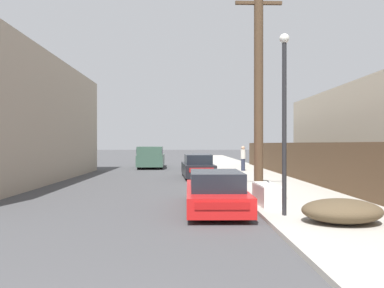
# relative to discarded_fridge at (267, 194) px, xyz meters

# --- Properties ---
(sidewalk_curb) EXTENTS (4.20, 63.00, 0.12)m
(sidewalk_curb) POSITION_rel_discarded_fridge_xyz_m (1.59, 14.61, -0.39)
(sidewalk_curb) COLOR #ADA89E
(sidewalk_curb) RESTS_ON ground
(discarded_fridge) EXTENTS (0.63, 1.64, 0.68)m
(discarded_fridge) POSITION_rel_discarded_fridge_xyz_m (0.00, 0.00, 0.00)
(discarded_fridge) COLOR white
(discarded_fridge) RESTS_ON sidewalk_curb
(parked_sports_car_red) EXTENTS (1.81, 4.57, 1.22)m
(parked_sports_car_red) POSITION_rel_discarded_fridge_xyz_m (-1.67, -0.14, 0.11)
(parked_sports_car_red) COLOR red
(parked_sports_car_red) RESTS_ON ground
(car_parked_mid) EXTENTS (1.99, 4.42, 1.40)m
(car_parked_mid) POSITION_rel_discarded_fridge_xyz_m (-1.84, 9.85, 0.20)
(car_parked_mid) COLOR black
(car_parked_mid) RESTS_ON ground
(car_parked_far) EXTENTS (1.81, 4.72, 1.27)m
(car_parked_far) POSITION_rel_discarded_fridge_xyz_m (-1.35, 15.88, 0.15)
(car_parked_far) COLOR silver
(car_parked_far) RESTS_ON ground
(pickup_truck) EXTENTS (2.26, 5.39, 1.81)m
(pickup_truck) POSITION_rel_discarded_fridge_xyz_m (-5.44, 17.92, 0.46)
(pickup_truck) COLOR #385647
(pickup_truck) RESTS_ON ground
(utility_pole) EXTENTS (1.80, 0.35, 8.18)m
(utility_pole) POSITION_rel_discarded_fridge_xyz_m (0.23, 2.32, 3.84)
(utility_pole) COLOR #4C3826
(utility_pole) RESTS_ON sidewalk_curb
(street_lamp) EXTENTS (0.26, 0.26, 4.91)m
(street_lamp) POSITION_rel_discarded_fridge_xyz_m (0.08, -1.60, 2.51)
(street_lamp) COLOR #232326
(street_lamp) RESTS_ON sidewalk_curb
(brush_pile) EXTENTS (1.94, 1.42, 0.58)m
(brush_pile) POSITION_rel_discarded_fridge_xyz_m (1.22, -2.51, -0.03)
(brush_pile) COLOR brown
(brush_pile) RESTS_ON sidewalk_curb
(wooden_fence) EXTENTS (0.08, 30.74, 1.99)m
(wooden_fence) POSITION_rel_discarded_fridge_xyz_m (3.54, 6.03, 0.67)
(wooden_fence) COLOR brown
(wooden_fence) RESTS_ON sidewalk_curb
(pedestrian) EXTENTS (0.34, 0.34, 1.77)m
(pedestrian) POSITION_rel_discarded_fridge_xyz_m (1.55, 13.49, 0.59)
(pedestrian) COLOR #282D42
(pedestrian) RESTS_ON sidewalk_curb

